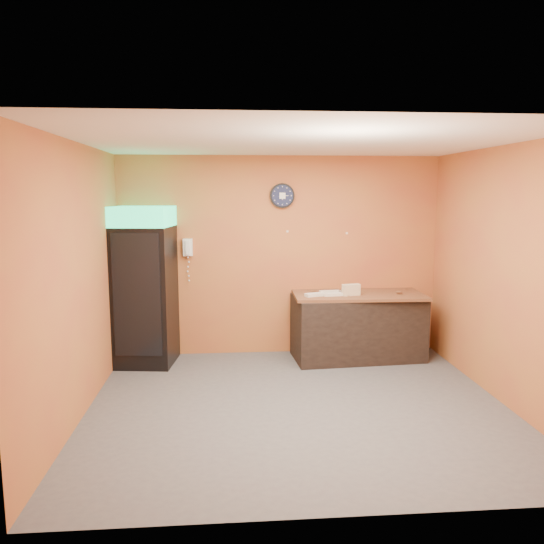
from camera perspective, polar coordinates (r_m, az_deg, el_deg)
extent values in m
plane|color=#47474C|center=(5.93, 2.80, -14.20)|extent=(4.50, 4.50, 0.00)
cube|color=#B37232|center=(7.51, 0.90, 1.73)|extent=(4.50, 0.02, 2.80)
cube|color=#B37232|center=(5.70, -20.13, -0.98)|extent=(0.02, 4.00, 2.80)
cube|color=#B37232|center=(6.25, 23.82, -0.39)|extent=(0.02, 4.00, 2.80)
cube|color=white|center=(5.49, 3.02, 13.85)|extent=(4.50, 4.00, 0.02)
cube|color=black|center=(7.29, -13.48, -2.50)|extent=(0.82, 0.82, 1.85)
cube|color=#17CA78|center=(7.17, -13.78, 5.82)|extent=(0.82, 0.82, 0.26)
cube|color=black|center=(6.91, -13.59, -2.44)|extent=(0.61, 0.10, 1.59)
cube|color=black|center=(7.48, 9.20, -5.90)|extent=(1.81, 0.91, 0.88)
cylinder|color=black|center=(7.43, 1.10, 8.21)|extent=(0.34, 0.05, 0.34)
cylinder|color=#0F1433|center=(7.41, 1.12, 8.21)|extent=(0.30, 0.01, 0.30)
cube|color=white|center=(7.40, 1.13, 8.21)|extent=(0.08, 0.00, 0.08)
cube|color=white|center=(7.44, -9.04, 2.64)|extent=(0.13, 0.08, 0.24)
cube|color=white|center=(7.39, -9.07, 2.60)|extent=(0.05, 0.04, 0.19)
cube|color=brown|center=(7.38, 9.28, -2.44)|extent=(1.79, 0.88, 0.04)
cube|color=beige|center=(7.21, 8.50, -2.31)|extent=(0.26, 0.14, 0.05)
cube|color=beige|center=(7.20, 8.51, -1.91)|extent=(0.26, 0.14, 0.05)
cube|color=beige|center=(7.19, 8.52, -1.51)|extent=(0.26, 0.14, 0.05)
cube|color=silver|center=(7.12, 4.67, -2.44)|extent=(0.30, 0.19, 0.04)
cube|color=silver|center=(7.16, 6.54, -2.40)|extent=(0.27, 0.13, 0.04)
cube|color=silver|center=(7.31, 6.25, -2.17)|extent=(0.29, 0.14, 0.04)
cylinder|color=silver|center=(7.30, 7.40, -2.13)|extent=(0.06, 0.06, 0.06)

